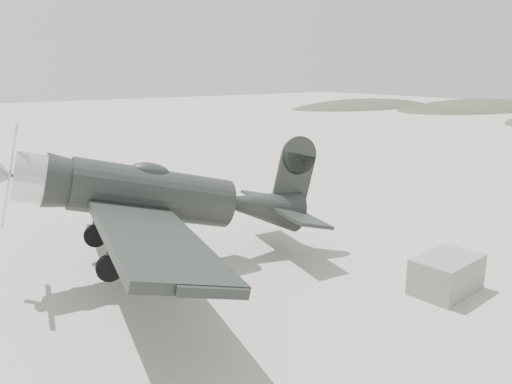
{
  "coord_description": "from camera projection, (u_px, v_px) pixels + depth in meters",
  "views": [
    {
      "loc": [
        -7.92,
        -11.86,
        5.48
      ],
      "look_at": [
        1.54,
        1.19,
        1.5
      ],
      "focal_mm": 35.0,
      "sensor_mm": 36.0,
      "label": 1
    }
  ],
  "objects": [
    {
      "name": "ground",
      "position": [
        238.0,
        255.0,
        15.15
      ],
      "size": [
        160.0,
        160.0,
        0.0
      ],
      "primitive_type": "plane",
      "color": "#A4A092",
      "rests_on": "ground"
    },
    {
      "name": "hill_east_north",
      "position": [
        476.0,
        109.0,
        71.35
      ],
      "size": [
        36.0,
        18.0,
        6.0
      ],
      "primitive_type": "ellipsoid",
      "color": "#363E2D",
      "rests_on": "ground"
    },
    {
      "name": "hill_northeast",
      "position": [
        365.0,
        107.0,
        75.08
      ],
      "size": [
        32.0,
        16.0,
        5.2
      ],
      "primitive_type": "ellipsoid",
      "color": "#363E2D",
      "rests_on": "ground"
    },
    {
      "name": "lowwing_monoplane",
      "position": [
        168.0,
        197.0,
        13.76
      ],
      "size": [
        8.7,
        12.06,
        3.87
      ],
      "rotation": [
        0.0,
        0.24,
        -0.2
      ],
      "color": "black",
      "rests_on": "ground"
    },
    {
      "name": "equipment_block",
      "position": [
        446.0,
        274.0,
        12.55
      ],
      "size": [
        1.94,
        1.32,
        0.92
      ],
      "primitive_type": "cube",
      "rotation": [
        0.0,
        0.0,
        0.1
      ],
      "color": "slate",
      "rests_on": "ground"
    }
  ]
}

